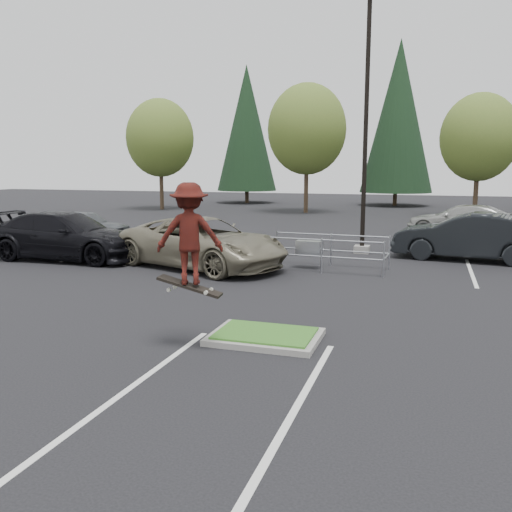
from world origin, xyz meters
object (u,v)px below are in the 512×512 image
(decid_a, at_px, (160,140))
(car_l_tan, at_px, (201,242))
(car_l_black, at_px, (67,236))
(light_pole, at_px, (365,139))
(decid_b, at_px, (307,132))
(conif_b, at_px, (398,117))
(car_r_charc, at_px, (468,237))
(conif_a, at_px, (247,128))
(decid_c, at_px, (479,140))
(cart_corral, at_px, (313,248))
(car_far_silver, at_px, (462,220))
(car_l_grey, at_px, (84,226))
(skateboarder, at_px, (189,234))

(decid_a, distance_m, car_l_tan, 27.03)
(car_l_tan, bearing_deg, car_l_black, 111.06)
(light_pole, height_order, decid_b, light_pole)
(decid_a, xyz_separation_m, conif_b, (18.01, 10.47, 2.27))
(car_r_charc, bearing_deg, conif_a, -138.90)
(decid_a, xyz_separation_m, decid_c, (24.00, -0.20, -0.33))
(cart_corral, distance_m, car_far_silver, 12.64)
(car_l_grey, bearing_deg, skateboarder, -140.23)
(decid_c, distance_m, conif_a, 22.50)
(decid_c, relative_size, car_r_charc, 1.54)
(decid_a, relative_size, car_l_tan, 1.41)
(light_pole, distance_m, skateboarder, 13.31)
(cart_corral, bearing_deg, conif_a, 115.36)
(cart_corral, relative_size, car_l_grey, 0.96)
(decid_b, xyz_separation_m, decid_c, (12.00, -0.70, -0.79))
(conif_a, height_order, car_l_tan, conif_a)
(skateboarder, xyz_separation_m, car_r_charc, (5.70, 12.50, -1.35))
(conif_b, bearing_deg, car_l_tan, -97.67)
(decid_a, bearing_deg, car_r_charc, -39.47)
(car_l_tan, bearing_deg, car_r_charc, -43.97)
(decid_c, bearing_deg, car_l_tan, -114.77)
(car_l_black, bearing_deg, car_l_tan, -89.86)
(conif_b, xyz_separation_m, car_l_tan, (-4.50, -33.40, -6.97))
(decid_b, xyz_separation_m, conif_b, (6.01, 9.97, 1.81))
(decid_c, relative_size, skateboarder, 3.91)
(car_l_tan, bearing_deg, skateboarder, -137.85)
(light_pole, xyz_separation_m, car_l_grey, (-12.90, -0.50, -3.82))
(decid_a, relative_size, car_l_grey, 2.04)
(decid_b, height_order, car_r_charc, decid_b)
(car_l_tan, distance_m, car_l_black, 5.50)
(car_l_black, bearing_deg, light_pole, -65.47)
(car_r_charc, bearing_deg, decid_c, -176.53)
(conif_b, xyz_separation_m, skateboarder, (-1.20, -41.50, -5.60))
(conif_b, xyz_separation_m, cart_corral, (-0.70, -32.48, -7.12))
(car_l_grey, bearing_deg, cart_corral, -108.64)
(conif_a, distance_m, skateboarder, 43.22)
(light_pole, height_order, conif_b, conif_b)
(decid_b, bearing_deg, car_l_tan, -86.31)
(decid_b, xyz_separation_m, car_l_tan, (1.51, -23.43, -5.17))
(conif_a, bearing_deg, conif_b, 2.05)
(decid_b, relative_size, cart_corral, 2.31)
(light_pole, xyz_separation_m, car_r_charc, (4.00, -0.50, -3.66))
(car_l_tan, xyz_separation_m, car_l_grey, (-7.90, 4.40, -0.13))
(conif_a, distance_m, car_l_black, 33.81)
(conif_b, distance_m, skateboarder, 41.89)
(car_l_grey, bearing_deg, decid_c, -47.20)
(decid_b, relative_size, skateboarder, 4.49)
(skateboarder, bearing_deg, decid_b, -102.03)
(conif_a, bearing_deg, cart_corral, -67.41)
(conif_a, bearing_deg, car_l_black, -83.09)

